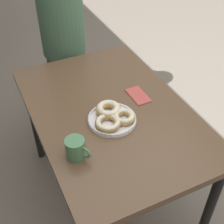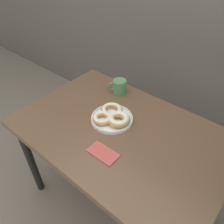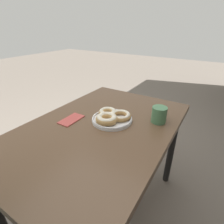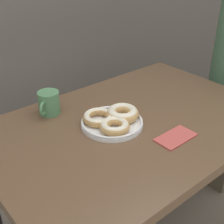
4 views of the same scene
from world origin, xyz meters
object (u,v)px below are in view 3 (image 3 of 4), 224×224
napkin (71,119)px  coffee_mug (159,114)px  donut_plate (112,117)px  dining_table (100,137)px

napkin → coffee_mug: bearing=119.7°
donut_plate → napkin: 0.25m
donut_plate → coffee_mug: (-0.14, 0.24, 0.02)m
dining_table → coffee_mug: (-0.22, 0.27, 0.13)m
dining_table → donut_plate: size_ratio=4.42×
coffee_mug → napkin: 0.53m
donut_plate → napkin: (0.12, -0.22, -0.02)m
coffee_mug → napkin: size_ratio=0.72×
dining_table → donut_plate: 0.14m
dining_table → napkin: size_ratio=7.44×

